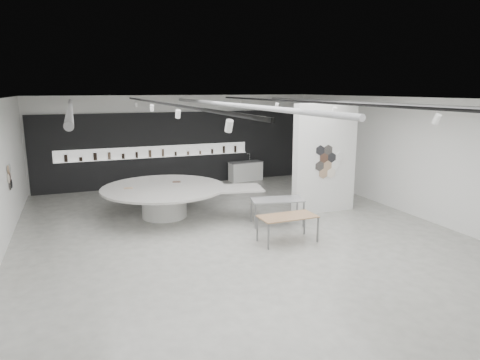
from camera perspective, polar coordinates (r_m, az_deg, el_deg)
name	(u,v)px	position (r m, az deg, el deg)	size (l,w,h in m)	color
room	(233,162)	(11.87, -0.94, 2.44)	(12.02, 14.02, 3.82)	#A7A69D
back_wall_display	(177,149)	(18.54, -8.36, 4.14)	(11.80, 0.27, 3.10)	black
partition_column	(325,159)	(14.39, 11.22, 2.80)	(2.20, 0.38, 3.60)	white
display_island	(167,197)	(13.91, -9.74, -2.28)	(5.30, 4.57, 1.01)	white
sample_table_wood	(288,218)	(11.57, 6.38, -5.03)	(1.56, 0.80, 0.73)	#9E7551
sample_table_stone	(277,201)	(12.98, 4.99, -2.83)	(1.68, 1.09, 0.80)	gray
kitchen_counter	(246,171)	(19.24, 0.75, 1.20)	(1.57, 0.74, 1.20)	white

